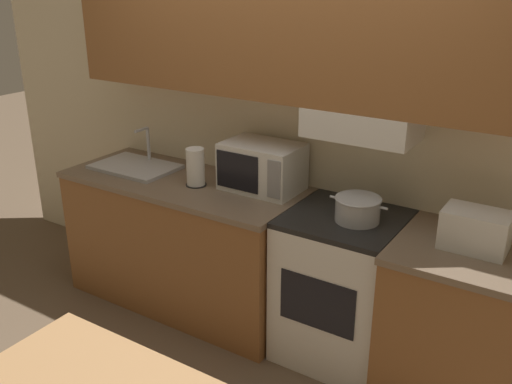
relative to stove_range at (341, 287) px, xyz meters
name	(u,v)px	position (x,y,z in m)	size (l,w,h in m)	color
ground_plane	(296,304)	(-0.46, 0.31, -0.45)	(16.00, 16.00, 0.00)	brown
wall_back	(298,87)	(-0.45, 0.25, 1.08)	(5.37, 0.38, 2.55)	beige
lower_counter_main	(186,241)	(-1.14, -0.03, 0.00)	(1.63, 0.70, 0.89)	brown
lower_counter_right_stub	(458,325)	(0.68, -0.03, 0.00)	(0.71, 0.70, 0.89)	brown
stove_range	(341,287)	(0.00, 0.00, 0.00)	(0.63, 0.63, 0.89)	silver
cooking_pot	(358,208)	(0.08, -0.02, 0.52)	(0.33, 0.25, 0.14)	#B7BABF
microwave	(262,167)	(-0.62, 0.11, 0.59)	(0.48, 0.33, 0.29)	silver
toaster	(475,230)	(0.69, -0.02, 0.55)	(0.32, 0.21, 0.20)	silver
sink_basin	(135,166)	(-1.56, -0.03, 0.46)	(0.56, 0.38, 0.26)	#B7BABF
paper_towel_roll	(196,167)	(-1.00, -0.06, 0.57)	(0.13, 0.13, 0.24)	black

